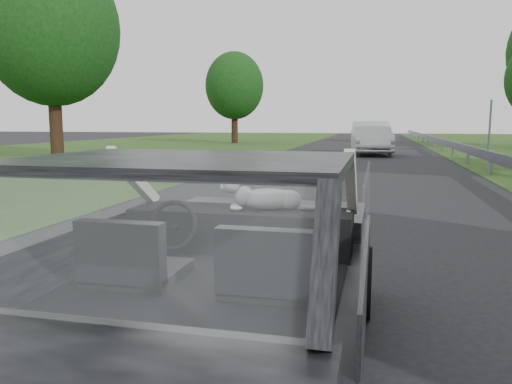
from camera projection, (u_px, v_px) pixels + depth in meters
The scene contains 11 objects.
ground at pixel (215, 383), 3.12m from camera, with size 140.00×140.00×0.00m, color black.
subject_car at pixel (214, 271), 3.02m from camera, with size 1.80×4.00×1.45m, color black.
dashboard at pixel (241, 229), 3.60m from camera, with size 1.58×0.45×0.30m, color black.
driver_seat at pixel (130, 254), 2.81m from camera, with size 0.50×0.72×0.42m, color black.
passenger_seat at pixel (269, 264), 2.63m from camera, with size 0.50×0.72×0.42m, color black.
steering_wheel at pixel (173, 225), 3.40m from camera, with size 0.36×0.36×0.04m, color black.
cat at pixel (269, 198), 3.53m from camera, with size 0.60×0.19×0.27m, color #9A9A9A.
other_car at pixel (371, 138), 24.87m from camera, with size 1.98×5.03×1.65m, color silver.
highway_sign at pixel (490, 126), 26.31m from camera, with size 0.11×1.10×2.76m, color #1D6133.
tree_5 at pixel (52, 59), 20.33m from camera, with size 5.47×5.47×8.29m, color black, non-canonical shape.
tree_6 at pixel (234, 99), 37.61m from camera, with size 4.38×4.38×6.64m, color black, non-canonical shape.
Camera 1 is at (0.93, -2.78, 1.62)m, focal length 35.00 mm.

